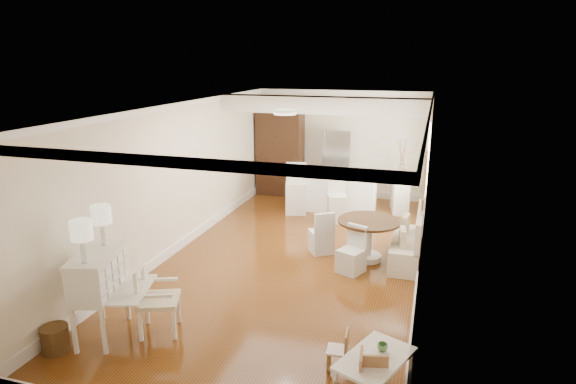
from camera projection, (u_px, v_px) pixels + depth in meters
The scene contains 19 objects.
room at pixel (301, 150), 8.67m from camera, with size 9.00×9.04×2.82m.
secretary_bureau at pixel (100, 295), 6.29m from camera, with size 0.93×0.95×1.19m, color silver.
gustavian_armchair at pixel (159, 299), 6.41m from camera, with size 0.56×0.56×0.97m, color white.
wicker_basket at pixel (55, 339), 6.06m from camera, with size 0.34×0.34×0.34m, color #56391B.
kids_table at pixel (374, 376), 5.26m from camera, with size 0.55×0.92×0.46m, color white.
kids_chair_a at pixel (349, 376), 5.15m from camera, with size 0.29×0.29×0.60m, color #AB734D.
kids_chair_b at pixel (337, 349), 5.69m from camera, with size 0.25×0.25×0.51m, color olive.
banquette at pixel (407, 236), 8.68m from camera, with size 0.52×1.60×0.98m, color silver.
dining_table at pixel (368, 240), 8.77m from camera, with size 1.13×1.13×0.77m, color #432815.
slip_chair_near at pixel (351, 250), 8.25m from camera, with size 0.39×0.40×0.82m, color silver.
slip_chair_far at pixel (321, 232), 9.11m from camera, with size 0.39×0.41×0.83m, color silver.
breakfast_counter at pixel (333, 190), 11.61m from camera, with size 2.05×0.65×1.03m, color white.
bar_stool_left at pixel (296, 189), 11.41m from camera, with size 0.48×0.48×1.20m, color white.
bar_stool_right at pixel (337, 201), 10.79m from camera, with size 0.40×0.40×1.00m, color silver.
pantry_cabinet at pixel (280, 152), 12.91m from camera, with size 1.20×0.60×2.30m, color #381E11.
fridge at pixel (350, 166), 12.41m from camera, with size 0.75×0.65×1.80m, color silver.
sideboard at pixel (400, 196), 11.59m from camera, with size 0.36×0.82×0.78m, color beige.
pencil_cup at pixel (382, 347), 5.30m from camera, with size 0.11×0.11×0.09m, color #5B9C5C.
branch_vase at pixel (402, 176), 11.46m from camera, with size 0.18×0.18×0.18m, color silver.
Camera 1 is at (2.32, -7.93, 3.58)m, focal length 30.00 mm.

